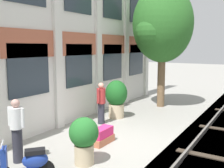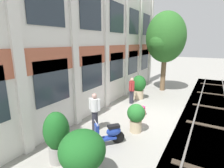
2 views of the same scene
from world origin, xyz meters
name	(u,v)px [view 2 (image 2 of 2)]	position (x,y,z in m)	size (l,w,h in m)	color
ground_plane	(151,115)	(0.00, 0.00, 0.00)	(80.00, 80.00, 0.00)	gray
apartment_facade	(102,33)	(0.00, 2.99, 4.25)	(15.88, 0.64, 8.54)	silver
rail_tracks	(211,131)	(0.00, -2.78, -0.13)	(23.52, 2.80, 0.43)	#4C473F
broadleaf_tree	(166,39)	(5.28, 0.76, 3.99)	(3.07, 2.93, 5.96)	brown
potted_plant_glazed_jar	(82,153)	(-5.34, 0.15, 0.93)	(1.23, 1.23, 1.54)	tan
potted_plant_ribbed_drum	(57,135)	(-5.02, 1.43, 0.93)	(0.80, 0.80, 1.68)	gray
potted_plant_stone_basin	(139,86)	(2.29, 1.60, 0.89)	(0.93, 0.93, 1.60)	tan
potted_plant_square_trough	(139,113)	(-0.54, 0.44, 0.24)	(0.88, 0.41, 0.50)	#B76647
potted_plant_fluted_column	(136,116)	(-1.98, 0.03, 0.71)	(0.76, 0.76, 1.23)	tan
scooter_near_curb	(108,134)	(-3.43, 0.51, 0.44)	(1.09, 0.98, 0.98)	black
resident_by_doorway	(95,111)	(-2.80, 1.57, 0.90)	(0.34, 0.52, 1.68)	#282833
resident_watching_tracks	(132,90)	(1.20, 1.64, 0.87)	(0.53, 0.34, 1.62)	#282833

